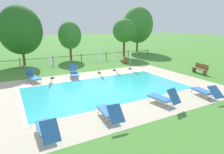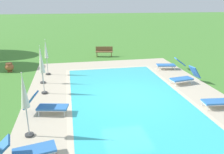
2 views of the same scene
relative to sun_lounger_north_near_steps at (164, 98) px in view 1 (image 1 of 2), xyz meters
name	(u,v)px [view 1 (image 1 of 2)]	position (x,y,z in m)	size (l,w,h in m)	color
ground_plane	(107,88)	(-1.38, 3.92, -0.40)	(160.00, 160.00, 0.00)	#478433
pool_deck_paving	(107,88)	(-1.38, 3.92, -0.40)	(15.20, 10.27, 0.01)	beige
swimming_pool_water	(107,88)	(-1.38, 3.92, -0.39)	(10.60, 5.68, 0.01)	#38C6D1
pool_coping_rim	(107,88)	(-1.38, 3.92, -0.39)	(11.08, 6.16, 0.01)	beige
sun_lounger_north_near_steps	(164,98)	(0.00, 0.00, 0.00)	(0.85, 1.88, 1.02)	#3370BC
sun_lounger_north_mid	(206,91)	(2.98, -0.38, -0.03)	(0.96, 2.08, 0.83)	#3370BC
sun_lounger_north_far	(33,76)	(-5.56, 8.25, -0.02)	(0.99, 2.03, 0.90)	#3370BC
sun_lounger_north_end	(47,128)	(-6.14, -0.25, -0.01)	(0.63, 1.93, 0.93)	#3370BC
sun_lounger_south_near_corner	(74,73)	(-2.44, 7.84, 0.00)	(0.97, 1.93, 1.00)	#3370BC
sun_lounger_south_mid	(110,112)	(-3.37, -0.11, -0.02)	(0.79, 2.00, 0.90)	#3370BC
patio_umbrella_closed_row_west	(99,55)	(-0.03, 8.14, 1.20)	(0.32, 0.32, 2.40)	#383838
patio_umbrella_closed_row_mid_west	(114,56)	(1.66, 8.37, 1.01)	(0.32, 0.32, 2.30)	#383838
patio_umbrella_closed_row_centre	(130,53)	(3.34, 8.18, 1.13)	(0.32, 0.32, 2.38)	#383838
patio_umbrella_closed_row_mid_east	(51,58)	(-4.12, 8.35, 1.25)	(0.32, 0.32, 2.46)	#383838
wooden_bench_lawn_side	(200,68)	(7.79, 3.65, 0.07)	(0.70, 1.55, 0.87)	brown
terracotta_urn_near_fence	(125,60)	(4.49, 10.84, -0.06)	(0.59, 0.59, 0.63)	#A85B38
perimeter_fence	(68,58)	(-1.29, 13.63, 0.29)	(22.54, 0.08, 1.05)	brown
tree_far_west	(138,25)	(11.79, 18.66, 3.80)	(4.80, 4.80, 7.03)	brown
tree_centre	(70,35)	(-0.02, 16.57, 2.56)	(2.83, 2.83, 4.66)	brown
tree_east_mid	(21,30)	(-5.58, 15.34, 3.27)	(4.39, 4.39, 6.18)	brown
tree_far_east	(124,31)	(7.03, 15.16, 3.07)	(3.09, 3.09, 5.05)	brown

